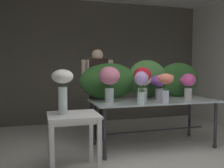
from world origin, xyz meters
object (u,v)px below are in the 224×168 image
vase_lilac_anemones (141,84)px  vase_fuchsia_peonies (188,83)px  side_table_white (73,123)px  vase_white_roses_tall (63,85)px  vase_crimson_hydrangea (142,79)px  vase_ivory_ranunculus (143,82)px  display_table_glass (153,107)px  vase_coral_snapdragons (166,83)px  vase_rosy_roses (109,79)px  vase_violet_dahlias (159,84)px  florist (98,84)px

vase_lilac_anemones → vase_fuchsia_peonies: size_ratio=1.11×
side_table_white → vase_fuchsia_peonies: bearing=17.5°
vase_white_roses_tall → side_table_white: bearing=-0.3°
vase_crimson_hydrangea → vase_fuchsia_peonies: 0.92m
vase_ivory_ranunculus → display_table_glass: bearing=-57.6°
vase_coral_snapdragons → vase_fuchsia_peonies: (0.65, 0.40, -0.03)m
vase_lilac_anemones → vase_fuchsia_peonies: vase_lilac_anemones is taller
display_table_glass → vase_crimson_hydrangea: vase_crimson_hydrangea is taller
display_table_glass → vase_coral_snapdragons: bearing=-87.5°
vase_rosy_roses → vase_violet_dahlias: vase_rosy_roses is taller
vase_rosy_roses → vase_violet_dahlias: (0.92, 0.15, -0.10)m
florist → vase_lilac_anemones: florist is taller
vase_lilac_anemones → vase_rosy_roses: bearing=141.5°
vase_fuchsia_peonies → vase_violet_dahlias: bearing=172.7°
display_table_glass → vase_white_roses_tall: 1.72m
florist → vase_fuchsia_peonies: bearing=-23.2°
vase_lilac_anemones → vase_crimson_hydrangea: 0.32m
vase_fuchsia_peonies → vase_white_roses_tall: vase_white_roses_tall is taller
vase_coral_snapdragons → vase_crimson_hydrangea: 0.39m
vase_violet_dahlias → vase_white_roses_tall: (-1.68, -0.72, 0.07)m
florist → vase_fuchsia_peonies: 1.59m
display_table_glass → vase_lilac_anemones: vase_lilac_anemones is taller
vase_lilac_anemones → vase_white_roses_tall: (-1.16, -0.26, 0.03)m
florist → vase_lilac_anemones: (0.42, -1.02, 0.07)m
side_table_white → vase_violet_dahlias: 1.76m
vase_ivory_ranunculus → vase_violet_dahlias: bearing=-17.4°
vase_rosy_roses → vase_crimson_hydrangea: size_ratio=1.02×
vase_ivory_ranunculus → vase_white_roses_tall: size_ratio=0.82×
vase_rosy_roses → vase_lilac_anemones: vase_rosy_roses is taller
vase_lilac_anemones → vase_ivory_ranunculus: size_ratio=1.06×
vase_white_roses_tall → vase_rosy_roses: bearing=37.2°
vase_ivory_ranunculus → vase_coral_snapdragons: bearing=-77.0°
display_table_glass → vase_rosy_roses: bearing=-176.1°
vase_lilac_anemones → vase_ivory_ranunculus: vase_lilac_anemones is taller
vase_ivory_ranunculus → vase_violet_dahlias: 0.27m
vase_rosy_roses → vase_ivory_ranunculus: 0.71m
florist → vase_rosy_roses: florist is taller
florist → vase_rosy_roses: 0.72m
vase_ivory_ranunculus → vase_white_roses_tall: 1.64m
florist → vase_coral_snapdragons: bearing=-51.6°
vase_rosy_roses → vase_violet_dahlias: size_ratio=1.36×
vase_rosy_roses → vase_coral_snapdragons: (0.79, -0.32, -0.06)m
display_table_glass → vase_violet_dahlias: bearing=33.2°
vase_rosy_roses → vase_lilac_anemones: bearing=-38.5°
display_table_glass → vase_fuchsia_peonies: (0.67, 0.03, 0.38)m
vase_crimson_hydrangea → vase_rosy_roses: bearing=176.9°
vase_fuchsia_peonies → vase_coral_snapdragons: bearing=-148.4°
display_table_glass → vase_lilac_anemones: bearing=-135.8°
vase_violet_dahlias → vase_white_roses_tall: size_ratio=0.73×
vase_ivory_ranunculus → vase_violet_dahlias: (0.25, -0.08, -0.02)m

